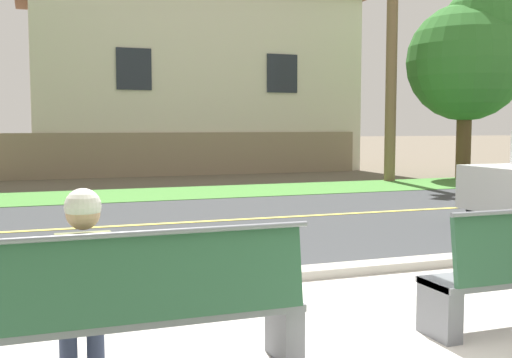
{
  "coord_description": "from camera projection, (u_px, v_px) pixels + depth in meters",
  "views": [
    {
      "loc": [
        -2.26,
        -3.62,
        1.63
      ],
      "look_at": [
        0.24,
        3.27,
        1.0
      ],
      "focal_mm": 43.7,
      "sensor_mm": 36.0,
      "label": 1
    }
  ],
  "objects": [
    {
      "name": "ground_plane",
      "position": [
        160.0,
        212.0,
        11.79
      ],
      "size": [
        140.0,
        140.0,
        0.0
      ],
      "primitive_type": "plane",
      "color": "#665B4C"
    },
    {
      "name": "bench_left",
      "position": [
        147.0,
        312.0,
        3.91
      ],
      "size": [
        2.06,
        0.48,
        1.01
      ],
      "color": "slate",
      "rests_on": "ground_plane"
    },
    {
      "name": "seated_person_olive",
      "position": [
        83.0,
        278.0,
        3.92
      ],
      "size": [
        0.52,
        0.68,
        1.25
      ],
      "color": "#333D56",
      "rests_on": "ground_plane"
    },
    {
      "name": "road_centre_line",
      "position": [
        177.0,
        223.0,
        10.39
      ],
      "size": [
        48.0,
        0.14,
        0.01
      ],
      "primitive_type": "cube",
      "color": "#E0CC4C",
      "rests_on": "ground_plane"
    },
    {
      "name": "street_asphalt",
      "position": [
        177.0,
        223.0,
        10.39
      ],
      "size": [
        52.0,
        8.0,
        0.01
      ],
      "primitive_type": "cube",
      "color": "#383A3D",
      "rests_on": "ground_plane"
    },
    {
      "name": "shade_tree_centre",
      "position": [
        471.0,
        53.0,
        18.66
      ],
      "size": [
        3.53,
        3.53,
        5.82
      ],
      "color": "brown",
      "rests_on": "ground_plane"
    },
    {
      "name": "house_across_street",
      "position": [
        188.0,
        77.0,
        23.38
      ],
      "size": [
        12.06,
        6.91,
        6.77
      ],
      "color": "beige",
      "rests_on": "ground_plane"
    },
    {
      "name": "garden_wall",
      "position": [
        172.0,
        154.0,
        20.17
      ],
      "size": [
        13.0,
        0.36,
        1.4
      ],
      "primitive_type": "cube",
      "color": "gray",
      "rests_on": "ground_plane"
    },
    {
      "name": "far_verge_grass",
      "position": [
        135.0,
        195.0,
        14.61
      ],
      "size": [
        48.0,
        2.8,
        0.02
      ],
      "primitive_type": "cube",
      "color": "#478438",
      "rests_on": "ground_plane"
    },
    {
      "name": "sidewalk_pavement",
      "position": [
        356.0,
        343.0,
        4.67
      ],
      "size": [
        44.0,
        3.6,
        0.01
      ],
      "primitive_type": "cube",
      "color": "beige",
      "rests_on": "ground_plane"
    },
    {
      "name": "curb_edge",
      "position": [
        265.0,
        277.0,
        6.5
      ],
      "size": [
        44.0,
        0.3,
        0.11
      ],
      "primitive_type": "cube",
      "color": "#ADA89E",
      "rests_on": "ground_plane"
    }
  ]
}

